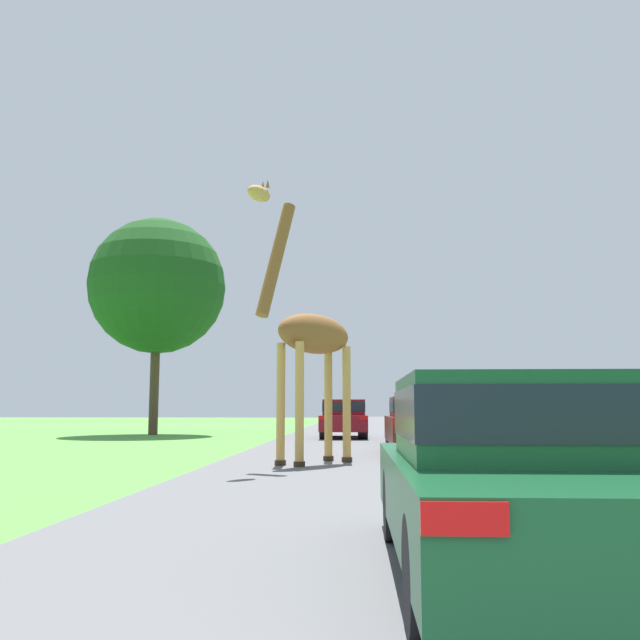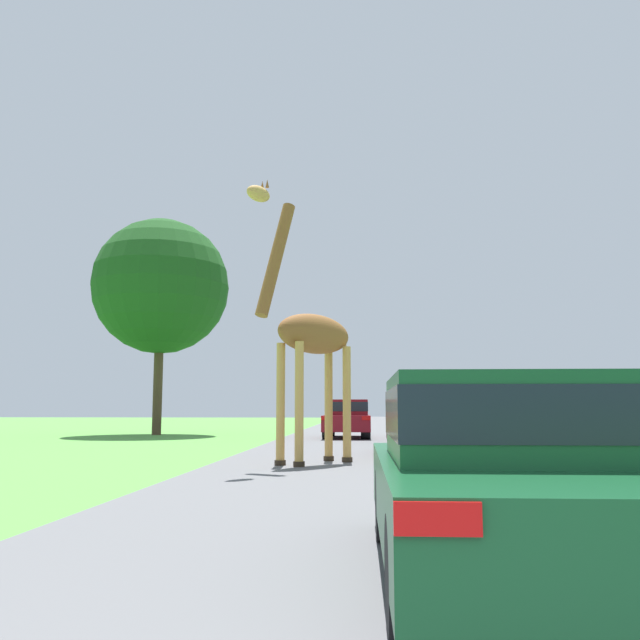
{
  "view_description": "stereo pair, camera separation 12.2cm",
  "coord_description": "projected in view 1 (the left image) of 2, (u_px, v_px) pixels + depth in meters",
  "views": [
    {
      "loc": [
        -0.46,
        0.01,
        1.08
      ],
      "look_at": [
        -1.16,
        13.55,
        2.86
      ],
      "focal_mm": 38.0,
      "sensor_mm": 36.0,
      "label": 1
    },
    {
      "loc": [
        -0.34,
        0.02,
        1.08
      ],
      "look_at": [
        -1.16,
        13.55,
        2.86
      ],
      "focal_mm": 38.0,
      "sensor_mm": 36.0,
      "label": 2
    }
  ],
  "objects": [
    {
      "name": "tree_centre_back",
      "position": [
        157.0,
        286.0,
        28.64
      ],
      "size": [
        5.73,
        5.73,
        9.09
      ],
      "color": "#4C3828",
      "rests_on": "ground"
    },
    {
      "name": "car_lead_maroon",
      "position": [
        528.0,
        469.0,
        4.41
      ],
      "size": [
        1.78,
        4.01,
        1.29
      ],
      "color": "#144C28",
      "rests_on": "ground"
    },
    {
      "name": "car_far_ahead",
      "position": [
        430.0,
        418.0,
        21.04
      ],
      "size": [
        1.89,
        4.47,
        1.49
      ],
      "color": "black",
      "rests_on": "ground"
    },
    {
      "name": "car_queue_right",
      "position": [
        425.0,
        423.0,
        16.11
      ],
      "size": [
        1.76,
        3.97,
        1.35
      ],
      "color": "#561914",
      "rests_on": "ground"
    },
    {
      "name": "giraffe_near_road",
      "position": [
        310.0,
        338.0,
        13.51
      ],
      "size": [
        2.1,
        2.58,
        5.41
      ],
      "rotation": [
        0.0,
        0.0,
        2.49
      ],
      "color": "tan",
      "rests_on": "ground"
    },
    {
      "name": "road",
      "position": [
        366.0,
        433.0,
        29.53
      ],
      "size": [
        6.62,
        120.0,
        0.0
      ],
      "color": "#5B5B5E",
      "rests_on": "ground"
    },
    {
      "name": "car_queue_left",
      "position": [
        344.0,
        418.0,
        25.18
      ],
      "size": [
        1.71,
        4.08,
        1.4
      ],
      "color": "maroon",
      "rests_on": "ground"
    }
  ]
}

